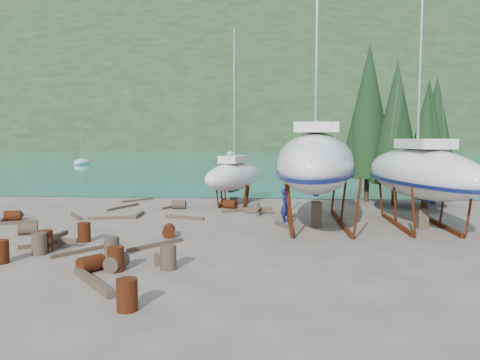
# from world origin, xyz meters

# --- Properties ---
(ground) EXTENTS (600.00, 600.00, 0.00)m
(ground) POSITION_xyz_m (0.00, 0.00, 0.00)
(ground) COLOR #585045
(ground) RESTS_ON ground
(bay_water) EXTENTS (700.00, 700.00, 0.00)m
(bay_water) POSITION_xyz_m (0.00, 315.00, 0.01)
(bay_water) COLOR teal
(bay_water) RESTS_ON ground
(far_hill) EXTENTS (800.00, 360.00, 110.00)m
(far_hill) POSITION_xyz_m (0.00, 320.00, 0.00)
(far_hill) COLOR black
(far_hill) RESTS_ON ground
(far_house_left) EXTENTS (6.60, 5.60, 5.60)m
(far_house_left) POSITION_xyz_m (-60.00, 190.00, 2.92)
(far_house_left) COLOR beige
(far_house_left) RESTS_ON ground
(far_house_center) EXTENTS (6.60, 5.60, 5.60)m
(far_house_center) POSITION_xyz_m (-20.00, 190.00, 2.92)
(far_house_center) COLOR beige
(far_house_center) RESTS_ON ground
(far_house_right) EXTENTS (6.60, 5.60, 5.60)m
(far_house_right) POSITION_xyz_m (30.00, 190.00, 2.92)
(far_house_right) COLOR beige
(far_house_right) RESTS_ON ground
(cypress_near_right) EXTENTS (3.60, 3.60, 10.00)m
(cypress_near_right) POSITION_xyz_m (12.50, 12.00, 5.79)
(cypress_near_right) COLOR black
(cypress_near_right) RESTS_ON ground
(cypress_mid_right) EXTENTS (3.06, 3.06, 8.50)m
(cypress_mid_right) POSITION_xyz_m (14.00, 10.00, 4.92)
(cypress_mid_right) COLOR black
(cypress_mid_right) RESTS_ON ground
(cypress_back_left) EXTENTS (4.14, 4.14, 11.50)m
(cypress_back_left) POSITION_xyz_m (11.00, 14.00, 6.66)
(cypress_back_left) COLOR black
(cypress_back_left) RESTS_ON ground
(cypress_far_right) EXTENTS (3.24, 3.24, 9.00)m
(cypress_far_right) POSITION_xyz_m (15.50, 13.00, 5.21)
(cypress_far_right) COLOR black
(cypress_far_right) RESTS_ON ground
(moored_boat_left) EXTENTS (2.00, 5.00, 6.05)m
(moored_boat_left) POSITION_xyz_m (-30.00, 60.00, 0.39)
(moored_boat_left) COLOR silver
(moored_boat_left) RESTS_ON ground
(moored_boat_mid) EXTENTS (2.00, 5.00, 6.05)m
(moored_boat_mid) POSITION_xyz_m (10.00, 80.00, 0.39)
(moored_boat_mid) COLOR silver
(moored_boat_mid) RESTS_ON ground
(moored_boat_far) EXTENTS (2.00, 5.00, 6.05)m
(moored_boat_far) POSITION_xyz_m (-8.00, 110.00, 0.39)
(moored_boat_far) COLOR silver
(moored_boat_far) RESTS_ON ground
(large_sailboat_near) EXTENTS (5.62, 13.94, 21.34)m
(large_sailboat_near) POSITION_xyz_m (6.40, 4.43, 3.43)
(large_sailboat_near) COLOR silver
(large_sailboat_near) RESTS_ON ground
(large_sailboat_far) EXTENTS (5.07, 11.52, 17.61)m
(large_sailboat_far) POSITION_xyz_m (11.84, 4.28, 2.88)
(large_sailboat_far) COLOR silver
(large_sailboat_far) RESTS_ON ground
(small_sailboat_shore) EXTENTS (4.92, 8.04, 12.28)m
(small_sailboat_shore) POSITION_xyz_m (1.31, 12.01, 2.02)
(small_sailboat_shore) COLOR silver
(small_sailboat_shore) RESTS_ON ground
(worker) EXTENTS (0.54, 0.74, 1.87)m
(worker) POSITION_xyz_m (4.76, 4.95, 0.94)
(worker) COLOR navy
(worker) RESTS_ON ground
(drum_1) EXTENTS (0.73, 0.97, 0.58)m
(drum_1) POSITION_xyz_m (-1.44, -5.06, 0.29)
(drum_1) COLOR #2D2823
(drum_1) RESTS_ON ground
(drum_2) EXTENTS (1.00, 0.80, 0.58)m
(drum_2) POSITION_xyz_m (-10.69, 4.36, 0.29)
(drum_2) COLOR #5A280F
(drum_2) RESTS_ON ground
(drum_3) EXTENTS (0.58, 0.58, 0.88)m
(drum_3) POSITION_xyz_m (-1.41, -5.19, 0.44)
(drum_3) COLOR #5A280F
(drum_3) RESTS_ON ground
(drum_4) EXTENTS (1.03, 0.86, 0.58)m
(drum_4) POSITION_xyz_m (1.22, 9.87, 0.29)
(drum_4) COLOR #5A280F
(drum_4) RESTS_ON ground
(drum_5) EXTENTS (0.58, 0.58, 0.88)m
(drum_5) POSITION_xyz_m (-2.10, -3.64, 0.44)
(drum_5) COLOR #2D2823
(drum_5) RESTS_ON ground
(drum_6) EXTENTS (0.72, 0.97, 0.58)m
(drum_6) POSITION_xyz_m (-0.84, 0.63, 0.29)
(drum_6) COLOR #5A280F
(drum_6) RESTS_ON ground
(drum_7) EXTENTS (0.58, 0.58, 0.88)m
(drum_7) POSITION_xyz_m (0.16, -8.87, 0.44)
(drum_7) COLOR #5A280F
(drum_7) RESTS_ON ground
(drum_9) EXTENTS (0.89, 0.60, 0.58)m
(drum_9) POSITION_xyz_m (-2.14, 9.45, 0.29)
(drum_9) COLOR #2D2823
(drum_9) RESTS_ON ground
(drum_10) EXTENTS (0.58, 0.58, 0.88)m
(drum_10) POSITION_xyz_m (-5.30, -2.52, 0.44)
(drum_10) COLOR #5A280F
(drum_10) RESTS_ON ground
(drum_12) EXTENTS (1.00, 1.05, 0.58)m
(drum_12) POSITION_xyz_m (-2.27, -5.31, 0.29)
(drum_12) COLOR #5A280F
(drum_12) RESTS_ON ground
(drum_13) EXTENTS (0.58, 0.58, 0.88)m
(drum_13) POSITION_xyz_m (-6.06, -4.47, 0.44)
(drum_13) COLOR #5A280F
(drum_13) RESTS_ON ground
(drum_14) EXTENTS (0.58, 0.58, 0.88)m
(drum_14) POSITION_xyz_m (-4.43, -0.69, 0.44)
(drum_14) COLOR #5A280F
(drum_14) RESTS_ON ground
(drum_15) EXTENTS (1.03, 0.86, 0.58)m
(drum_15) POSITION_xyz_m (-7.82, 0.70, 0.29)
(drum_15) COLOR #2D2823
(drum_15) RESTS_ON ground
(drum_16) EXTENTS (0.58, 0.58, 0.88)m
(drum_16) POSITION_xyz_m (-5.29, -3.09, 0.44)
(drum_16) COLOR #2D2823
(drum_16) RESTS_ON ground
(drum_17) EXTENTS (0.58, 0.58, 0.88)m
(drum_17) POSITION_xyz_m (0.37, -4.82, 0.44)
(drum_17) COLOR #2D2823
(drum_17) RESTS_ON ground
(timber_0) EXTENTS (1.83, 2.26, 0.14)m
(timber_0) POSITION_xyz_m (-6.00, 13.02, 0.07)
(timber_0) COLOR brown
(timber_0) RESTS_ON ground
(timber_1) EXTENTS (0.98, 1.81, 0.19)m
(timber_1) POSITION_xyz_m (4.68, 3.39, 0.10)
(timber_1) COLOR brown
(timber_1) RESTS_ON ground
(timber_2) EXTENTS (0.25, 2.31, 0.19)m
(timber_2) POSITION_xyz_m (-11.07, 4.82, 0.09)
(timber_2) COLOR brown
(timber_2) RESTS_ON ground
(timber_3) EXTENTS (1.97, 2.56, 0.15)m
(timber_3) POSITION_xyz_m (-3.61, -2.51, 0.07)
(timber_3) COLOR brown
(timber_3) RESTS_ON ground
(timber_4) EXTENTS (1.34, 1.74, 0.17)m
(timber_4) POSITION_xyz_m (-7.51, 5.53, 0.09)
(timber_4) COLOR brown
(timber_4) RESTS_ON ground
(timber_5) EXTENTS (1.93, 2.41, 0.16)m
(timber_5) POSITION_xyz_m (-0.95, -1.40, 0.08)
(timber_5) COLOR brown
(timber_5) RESTS_ON ground
(timber_6) EXTENTS (1.81, 0.94, 0.19)m
(timber_6) POSITION_xyz_m (1.80, 8.37, 0.10)
(timber_6) COLOR brown
(timber_6) RESTS_ON ground
(timber_7) EXTENTS (0.60, 1.50, 0.17)m
(timber_7) POSITION_xyz_m (-0.31, -3.80, 0.09)
(timber_7) COLOR brown
(timber_7) RESTS_ON ground
(timber_8) EXTENTS (0.28, 2.11, 0.19)m
(timber_8) POSITION_xyz_m (-3.95, 6.32, 0.09)
(timber_8) COLOR brown
(timber_8) RESTS_ON ground
(timber_9) EXTENTS (1.30, 2.37, 0.15)m
(timber_9) POSITION_xyz_m (-2.61, 10.12, 0.08)
(timber_9) COLOR brown
(timber_9) RESTS_ON ground
(timber_10) EXTENTS (2.43, 1.03, 0.16)m
(timber_10) POSITION_xyz_m (-1.04, 5.60, 0.08)
(timber_10) COLOR brown
(timber_10) RESTS_ON ground
(timber_11) EXTENTS (2.44, 0.87, 0.15)m
(timber_11) POSITION_xyz_m (-5.34, 5.22, 0.08)
(timber_11) COLOR brown
(timber_11) RESTS_ON ground
(timber_12) EXTENTS (1.83, 1.50, 0.17)m
(timber_12) POSITION_xyz_m (-5.77, -1.67, 0.08)
(timber_12) COLOR brown
(timber_12) RESTS_ON ground
(timber_15) EXTENTS (1.30, 3.01, 0.15)m
(timber_15) POSITION_xyz_m (-5.96, 9.54, 0.07)
(timber_15) COLOR brown
(timber_15) RESTS_ON ground
(timber_16) EXTENTS (2.27, 2.64, 0.23)m
(timber_16) POSITION_xyz_m (-1.65, -6.77, 0.11)
(timber_16) COLOR brown
(timber_16) RESTS_ON ground
(timber_17) EXTENTS (2.00, 1.24, 0.16)m
(timber_17) POSITION_xyz_m (-9.93, 3.33, 0.08)
(timber_17) COLOR brown
(timber_17) RESTS_ON ground
(timber_pile_fore) EXTENTS (1.80, 1.80, 0.60)m
(timber_pile_fore) POSITION_xyz_m (-5.13, -1.89, 0.30)
(timber_pile_fore) COLOR brown
(timber_pile_fore) RESTS_ON ground
(timber_pile_aft) EXTENTS (1.80, 1.80, 0.60)m
(timber_pile_aft) POSITION_xyz_m (3.18, 7.69, 0.30)
(timber_pile_aft) COLOR brown
(timber_pile_aft) RESTS_ON ground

